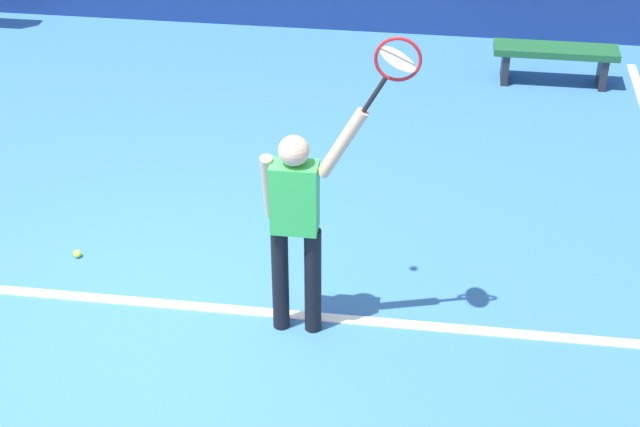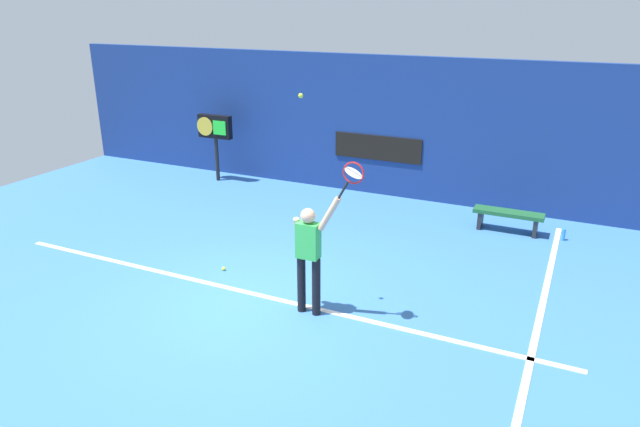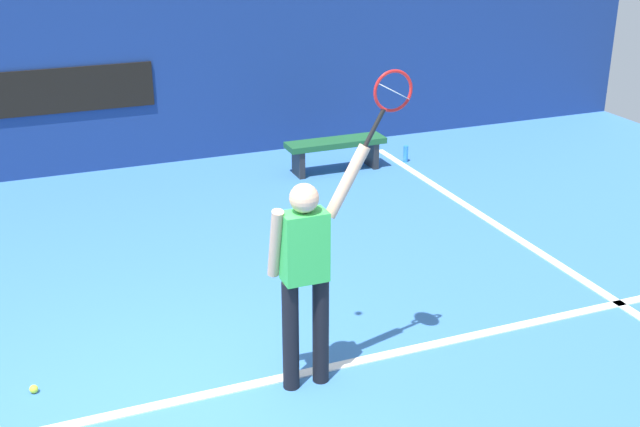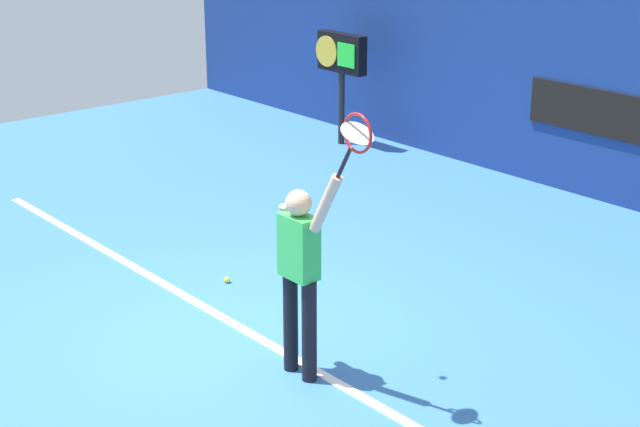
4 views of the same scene
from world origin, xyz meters
name	(u,v)px [view 2 (image 2 of 4)]	position (x,y,z in m)	size (l,w,h in m)	color
ground_plane	(245,302)	(0.00, 0.00, 0.00)	(18.00, 18.00, 0.00)	#3870B2
back_wall	(380,126)	(0.00, 6.21, 1.68)	(18.00, 0.20, 3.35)	navy
sponsor_banner_center	(377,148)	(0.00, 6.09, 1.17)	(2.20, 0.03, 0.60)	black
court_baseline	(254,294)	(0.00, 0.28, 0.01)	(10.00, 0.10, 0.01)	white
court_sideline	(543,302)	(4.30, 2.00, 0.01)	(0.10, 7.00, 0.01)	white
tennis_player	(309,252)	(1.08, 0.15, 1.01)	(0.76, 0.31, 1.94)	black
tennis_racket	(352,175)	(1.74, 0.15, 2.28)	(0.44, 0.27, 0.61)	black
tennis_ball	(301,96)	(0.93, 0.23, 3.28)	(0.07, 0.07, 0.07)	#CCE033
scoreboard_clock	(215,130)	(-4.24, 5.40, 1.37)	(0.96, 0.20, 1.75)	black
court_bench	(508,216)	(3.32, 4.88, 0.34)	(1.40, 0.36, 0.45)	#1E592D
water_bottle	(564,235)	(4.42, 4.88, 0.12)	(0.07, 0.07, 0.24)	#338CD8
spare_ball	(224,269)	(-0.95, 0.82, 0.03)	(0.07, 0.07, 0.07)	#CCE033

